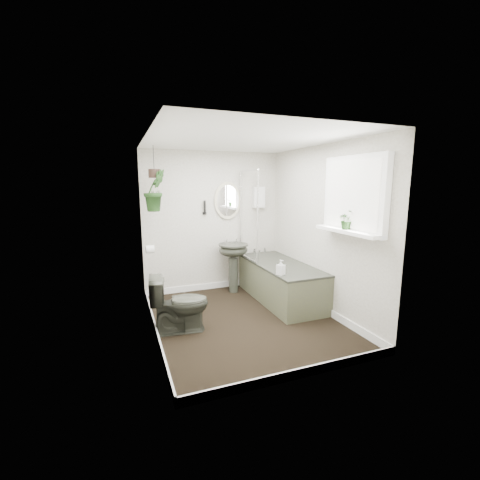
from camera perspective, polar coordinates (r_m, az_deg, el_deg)
name	(u,v)px	position (r m, az deg, el deg)	size (l,w,h in m)	color
floor	(244,320)	(4.39, 0.72, -14.09)	(2.30, 2.80, 0.02)	black
ceiling	(244,139)	(4.04, 0.80, 17.53)	(2.30, 2.80, 0.02)	white
wall_back	(213,222)	(5.38, -4.83, 3.23)	(2.30, 0.02, 2.30)	silver
wall_front	(305,258)	(2.82, 11.47, -3.15)	(2.30, 0.02, 2.30)	silver
wall_left	(150,240)	(3.79, -15.77, 0.03)	(0.02, 2.80, 2.30)	silver
wall_right	(322,229)	(4.61, 14.29, 1.82)	(0.02, 2.80, 2.30)	silver
skirting	(244,316)	(4.36, 0.73, -13.37)	(2.30, 2.80, 0.10)	white
bathtub	(280,282)	(5.02, 7.16, -7.34)	(0.72, 1.72, 0.58)	#2C2F26
bath_screen	(249,215)	(5.12, 1.54, 4.39)	(0.04, 0.72, 1.40)	silver
shower_box	(259,197)	(5.56, 3.33, 7.61)	(0.20, 0.10, 0.35)	white
oval_mirror	(228,201)	(5.38, -2.19, 7.01)	(0.46, 0.03, 0.62)	beige
wall_sconce	(205,207)	(5.27, -6.29, 5.80)	(0.04, 0.04, 0.22)	black
toilet_roll_holder	(150,249)	(4.52, -15.71, -1.61)	(0.11, 0.11, 0.11)	white
window_recess	(354,195)	(3.97, 19.63, 7.54)	(0.08, 1.00, 0.90)	white
window_sill	(347,231)	(3.96, 18.50, 1.49)	(0.18, 1.00, 0.04)	white
window_blinds	(351,195)	(3.94, 19.13, 7.55)	(0.01, 0.86, 0.76)	white
toilet	(179,303)	(4.02, -10.71, -11.03)	(0.39, 0.69, 0.70)	#2C2F26
pedestal_sink	(233,268)	(5.31, -1.18, -5.00)	(0.48, 0.41, 0.82)	#2C2F26
sill_plant	(347,220)	(3.97, 18.52, 3.46)	(0.21, 0.18, 0.23)	black
hanging_plant	(155,190)	(4.70, -14.87, 8.52)	(0.32, 0.26, 0.59)	black
soap_bottle	(281,267)	(4.33, 7.27, -4.83)	(0.09, 0.09, 0.20)	black
hanging_pot	(154,173)	(4.70, -15.00, 11.35)	(0.16, 0.16, 0.12)	#31211A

